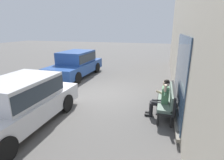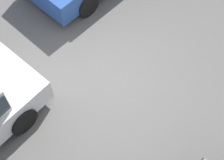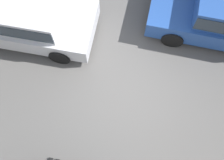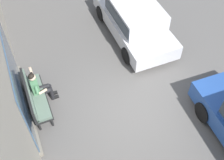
% 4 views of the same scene
% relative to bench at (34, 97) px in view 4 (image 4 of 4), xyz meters
% --- Properties ---
extents(ground_plane, '(60.00, 60.00, 0.00)m').
position_rel_bench_xyz_m(ground_plane, '(-1.18, -2.90, -0.56)').
color(ground_plane, '#565451').
extents(building_facade, '(18.00, 0.51, 5.13)m').
position_rel_bench_xyz_m(building_facade, '(-1.17, 0.50, 1.99)').
color(building_facade, '#BCB29E').
rests_on(building_facade, ground_plane).
extents(bench, '(1.86, 0.55, 0.99)m').
position_rel_bench_xyz_m(bench, '(0.00, 0.00, 0.00)').
color(bench, black).
rests_on(bench, ground_plane).
extents(person_on_phone, '(0.73, 0.74, 1.33)m').
position_rel_bench_xyz_m(person_on_phone, '(0.22, -0.22, 0.13)').
color(person_on_phone, black).
rests_on(person_on_phone, ground_plane).
extents(parked_car_mid, '(4.27, 1.88, 1.48)m').
position_rel_bench_xyz_m(parked_car_mid, '(1.99, -4.34, 0.24)').
color(parked_car_mid, silver).
rests_on(parked_car_mid, ground_plane).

